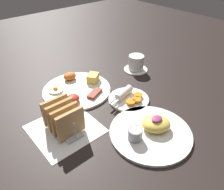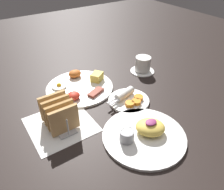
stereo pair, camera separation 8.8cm
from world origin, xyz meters
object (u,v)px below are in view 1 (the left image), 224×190
toast_rack (63,118)px  plate_foreground (151,130)px  plate_breakfast (77,88)px  coffee_cup (136,63)px  plate_condiments (128,98)px

toast_rack → plate_foreground: bearing=-45.2°
plate_foreground → toast_rack: toast_rack is taller
plate_breakfast → plate_foreground: 0.39m
toast_rack → coffee_cup: bearing=15.2°
plate_foreground → toast_rack: bearing=134.8°
plate_breakfast → plate_condiments: plate_breakfast is taller
plate_condiments → coffee_cup: (0.21, 0.16, 0.02)m
plate_condiments → toast_rack: (-0.29, 0.02, 0.04)m
plate_foreground → coffee_cup: 0.45m
toast_rack → coffee_cup: size_ratio=1.23×
plate_condiments → plate_breakfast: bearing=120.6°
toast_rack → plate_condiments: bearing=-4.5°
toast_rack → coffee_cup: 0.52m
plate_condiments → coffee_cup: size_ratio=1.53×
plate_condiments → coffee_cup: coffee_cup is taller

